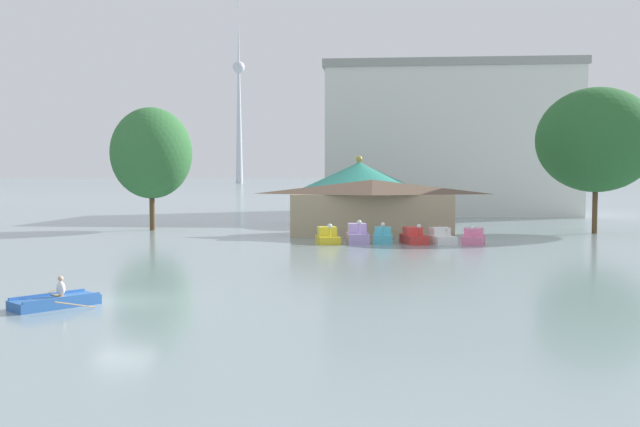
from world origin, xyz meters
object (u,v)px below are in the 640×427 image
Objects in this scene: boathouse at (372,206)px; shoreline_tree_tall_left at (151,153)px; pedal_boat_cyan at (383,236)px; background_building_block at (447,141)px; rowboat_with_rower at (55,301)px; pedal_boat_white at (441,237)px; distant_broadcast_tower at (239,91)px; pedal_boat_lavender at (357,235)px; pedal_boat_pink at (473,238)px; pedal_boat_yellow at (328,237)px; shoreline_tree_right at (596,140)px; pedal_boat_red at (414,237)px; green_roof_pavilion at (359,189)px.

shoreline_tree_tall_left is at bearing 169.14° from boathouse.
background_building_block is (8.83, 42.79, 9.33)m from pedal_boat_cyan.
pedal_boat_white is at bearing -173.73° from rowboat_with_rower.
distant_broadcast_tower reaches higher than shoreline_tree_tall_left.
shoreline_tree_tall_left is at bearing -128.21° from pedal_boat_lavender.
distant_broadcast_tower is (-89.49, 360.63, 53.73)m from pedal_boat_pink.
pedal_boat_cyan is at bearing 86.13° from pedal_boat_yellow.
shoreline_tree_right is (19.06, 10.50, 7.89)m from pedal_boat_cyan.
pedal_boat_yellow is at bearing -75.19° from pedal_boat_pink.
pedal_boat_cyan is (4.25, 0.71, -0.00)m from pedal_boat_yellow.
pedal_boat_white is at bearing 73.72° from pedal_boat_red.
boathouse is 366.48m from distant_broadcast_tower.
shoreline_tree_tall_left is 44.29m from background_building_block.
boathouse is at bearing -160.56° from pedal_boat_white.
distant_broadcast_tower is (-82.58, 360.44, 53.71)m from pedal_boat_cyan.
pedal_boat_cyan is at bearing -82.66° from boathouse.
boathouse is at bearing -83.48° from green_roof_pavilion.
boathouse reaches higher than pedal_boat_pink.
pedal_boat_cyan is at bearing -151.16° from shoreline_tree_right.
boathouse is 21.10m from shoreline_tree_right.
green_roof_pavilion is at bearing 155.21° from shoreline_tree_right.
pedal_boat_red is at bearing -98.55° from background_building_block.
pedal_boat_red is 0.02× the size of distant_broadcast_tower.
pedal_boat_pink is (4.54, 0.06, -0.02)m from pedal_boat_red.
pedal_boat_white is at bearing -71.67° from green_roof_pavilion.
pedal_boat_yellow reaches higher than pedal_boat_pink.
shoreline_tree_right is at bearing 143.45° from pedal_boat_pink.
pedal_boat_yellow is 21.47m from green_roof_pavilion.
pedal_boat_lavender reaches higher than pedal_boat_cyan.
pedal_boat_cyan reaches higher than pedal_boat_pink.
distant_broadcast_tower is at bearing 103.26° from green_roof_pavilion.
pedal_boat_yellow reaches higher than pedal_boat_white.
pedal_boat_cyan is at bearing -77.10° from distant_broadcast_tower.
pedal_boat_red is 1.05× the size of pedal_boat_pink.
background_building_block reaches higher than shoreline_tree_tall_left.
green_roof_pavilion reaches higher than pedal_boat_yellow.
distant_broadcast_tower is at bearing 178.41° from pedal_boat_red.
pedal_boat_yellow is at bearing -100.84° from pedal_boat_red.
distant_broadcast_tower is at bearing 176.68° from pedal_boat_white.
pedal_boat_pink is 0.26× the size of shoreline_tree_tall_left.
background_building_block reaches higher than pedal_boat_cyan.
pedal_boat_cyan is at bearing 91.77° from pedal_boat_lavender.
background_building_block is (4.40, 43.09, 9.34)m from pedal_boat_white.
pedal_boat_white is 29.42m from shoreline_tree_tall_left.
pedal_boat_yellow reaches higher than pedal_boat_red.
boathouse is at bearing -170.45° from pedal_boat_red.
distant_broadcast_tower is at bearing 99.85° from shoreline_tree_tall_left.
background_building_block is 0.24× the size of distant_broadcast_tower.
rowboat_with_rower is 37.05m from boathouse.
pedal_boat_pink is at bearing -177.12° from rowboat_with_rower.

